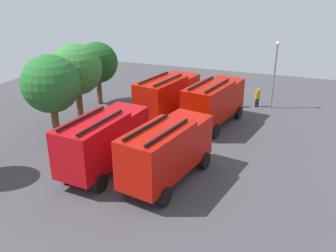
{
  "coord_description": "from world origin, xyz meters",
  "views": [
    {
      "loc": [
        -23.18,
        -8.83,
        11.57
      ],
      "look_at": [
        0.0,
        0.0,
        1.4
      ],
      "focal_mm": 39.15,
      "sensor_mm": 36.0,
      "label": 1
    }
  ],
  "objects": [
    {
      "name": "firefighter_3",
      "position": [
        10.77,
        -4.98,
        0.99
      ],
      "size": [
        0.45,
        0.48,
        1.76
      ],
      "rotation": [
        0.0,
        0.0,
        0.68
      ],
      "color": "black",
      "rests_on": "ground"
    },
    {
      "name": "firefighter_0",
      "position": [
        7.5,
        -0.25,
        1.03
      ],
      "size": [
        0.43,
        0.48,
        1.82
      ],
      "rotation": [
        0.0,
        0.0,
        2.54
      ],
      "color": "black",
      "rests_on": "ground"
    },
    {
      "name": "tree_1",
      "position": [
        -2.45,
        8.06,
        4.4
      ],
      "size": [
        4.22,
        4.22,
        6.54
      ],
      "color": "brown",
      "rests_on": "ground"
    },
    {
      "name": "tree_2",
      "position": [
        1.81,
        8.78,
        4.43
      ],
      "size": [
        4.25,
        4.25,
        6.58
      ],
      "color": "brown",
      "rests_on": "ground"
    },
    {
      "name": "firefighter_2",
      "position": [
        9.98,
        -3.22,
        0.91
      ],
      "size": [
        0.48,
        0.41,
        1.64
      ],
      "rotation": [
        0.0,
        0.0,
        5.21
      ],
      "color": "black",
      "rests_on": "ground"
    },
    {
      "name": "fire_truck_3",
      "position": [
        4.83,
        1.86,
        2.15
      ],
      "size": [
        7.53,
        3.82,
        3.88
      ],
      "rotation": [
        0.0,
        0.0,
        -0.19
      ],
      "color": "#B51003",
      "rests_on": "ground"
    },
    {
      "name": "traffic_cone_0",
      "position": [
        -0.9,
        -0.21,
        0.32
      ],
      "size": [
        0.44,
        0.44,
        0.63
      ],
      "primitive_type": "cone",
      "color": "#F2600C",
      "rests_on": "ground"
    },
    {
      "name": "fire_truck_0",
      "position": [
        -5.12,
        -1.89,
        2.15
      ],
      "size": [
        7.53,
        3.82,
        3.88
      ],
      "rotation": [
        0.0,
        0.0,
        -0.19
      ],
      "color": "#B41006",
      "rests_on": "ground"
    },
    {
      "name": "fire_truck_1",
      "position": [
        4.66,
        -2.24,
        2.15
      ],
      "size": [
        7.53,
        3.82,
        3.88
      ],
      "rotation": [
        0.0,
        0.0,
        -0.19
      ],
      "color": "#B10E02",
      "rests_on": "ground"
    },
    {
      "name": "tree_3",
      "position": [
        6.3,
        9.52,
        4.01
      ],
      "size": [
        3.85,
        3.85,
        5.96
      ],
      "color": "brown",
      "rests_on": "ground"
    },
    {
      "name": "fire_truck_2",
      "position": [
        -5.21,
        2.31,
        2.15
      ],
      "size": [
        7.39,
        3.29,
        3.88
      ],
      "rotation": [
        0.0,
        0.0,
        -0.09
      ],
      "color": "#B80A10",
      "rests_on": "ground"
    },
    {
      "name": "firefighter_1",
      "position": [
        9.02,
        2.51,
        1.0
      ],
      "size": [
        0.34,
        0.47,
        1.77
      ],
      "rotation": [
        0.0,
        0.0,
        3.39
      ],
      "color": "black",
      "rests_on": "ground"
    },
    {
      "name": "lamppost",
      "position": [
        10.92,
        -6.27,
        3.67
      ],
      "size": [
        0.36,
        0.36,
        6.23
      ],
      "color": "slate",
      "rests_on": "ground"
    },
    {
      "name": "ground_plane",
      "position": [
        0.0,
        0.0,
        0.0
      ],
      "size": [
        47.89,
        47.89,
        0.0
      ],
      "primitive_type": "plane",
      "color": "#423F44"
    }
  ]
}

